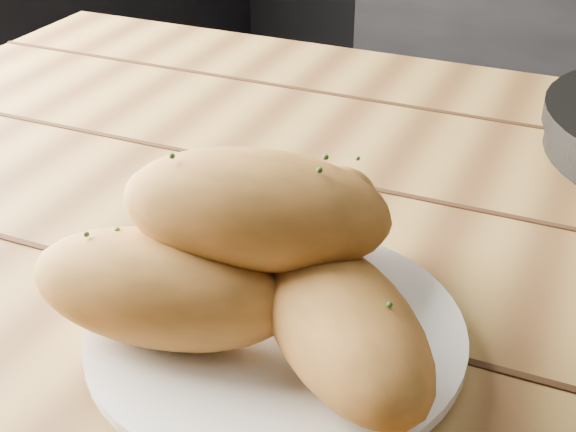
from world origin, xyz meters
name	(u,v)px	position (x,y,z in m)	size (l,w,h in m)	color
table	(569,398)	(-0.72, -0.04, 0.66)	(1.57, 0.93, 0.75)	olive
plate	(276,334)	(-0.91, -0.18, 0.76)	(0.25, 0.25, 0.02)	white
bread_rolls	(264,262)	(-0.91, -0.18, 0.82)	(0.29, 0.26, 0.12)	#BD7734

